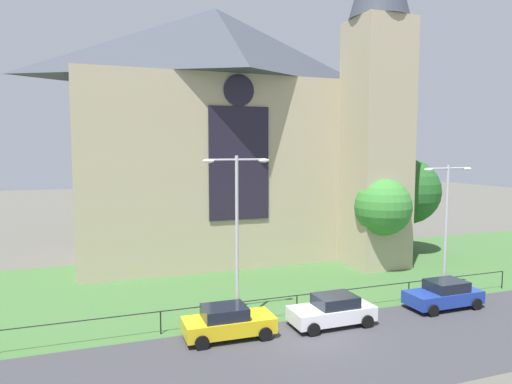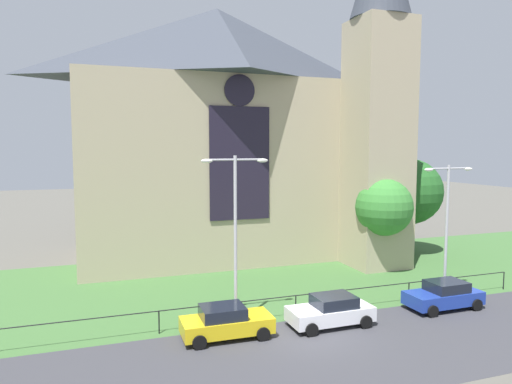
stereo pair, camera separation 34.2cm
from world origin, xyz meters
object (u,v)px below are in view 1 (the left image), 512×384
Objects in this scene: streetlamp_near at (237,219)px; parked_car_white at (332,311)px; church_building at (228,130)px; streetlamp_far at (447,213)px; tree_right_far at (407,192)px; parked_car_yellow at (228,322)px; tree_right_near at (383,207)px; parked_car_blue at (444,294)px.

streetlamp_near is 6.59m from parked_car_white.
church_building is 3.33× the size of streetlamp_far.
streetlamp_far is at bearing -60.38° from church_building.
streetlamp_far is 1.85× the size of parked_car_white.
parked_car_yellow is (-19.25, -12.08, -4.41)m from tree_right_far.
parked_car_white is (4.42, -1.66, -4.59)m from streetlamp_near.
tree_right_far reaches higher than tree_right_near.
streetlamp_near reaches higher than streetlamp_far.
tree_right_far is 12.06m from streetlamp_far.
tree_right_near is 14.26m from streetlamp_near.
streetlamp_near is 2.00× the size of parked_car_white.
tree_right_near is at bearing -46.28° from church_building.
streetlamp_near is at bearing 180.00° from streetlamp_far.
streetlamp_far is (12.80, -0.00, -0.33)m from streetlamp_near.
parked_car_blue is at bearing -7.37° from streetlamp_near.
tree_right_far is at bearing 33.06° from parked_car_yellow.
streetlamp_far is (-0.01, -6.21, 0.41)m from tree_right_near.
tree_right_far is 1.87× the size of parked_car_yellow.
parked_car_white is (-8.38, -1.66, -4.26)m from streetlamp_far.
church_building reaches higher than parked_car_blue.
church_building is at bearing 119.62° from streetlamp_far.
parked_car_white is 1.00× the size of parked_car_blue.
parked_car_white is (5.32, -0.29, 0.00)m from parked_car_yellow.
church_building is 18.42m from streetlamp_far.
tree_right_far is 21.25m from streetlamp_near.
streetlamp_far is at bearing -132.41° from parked_car_blue.
tree_right_far is 1.01× the size of streetlamp_far.
streetlamp_near is at bearing -7.82° from parked_car_blue.
church_building is 3.09× the size of streetlamp_near.
streetlamp_far reaches higher than parked_car_white.
parked_car_yellow is 1.00× the size of parked_car_white.
streetlamp_near reaches higher than parked_car_white.
tree_right_near is (8.74, -9.14, -5.67)m from church_building.
streetlamp_near is 12.81m from streetlamp_far.
church_building is 6.17× the size of parked_car_white.
streetlamp_far is at bearing 6.69° from parked_car_yellow.
streetlamp_far is at bearing -117.42° from tree_right_far.
parked_car_white is at bearing 1.01° from parked_car_blue.
church_building is 19.50m from parked_car_white.
streetlamp_near is 4.88m from parked_car_yellow.
tree_right_near reaches higher than parked_car_blue.
tree_right_near is at bearing 25.84° from streetlamp_near.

